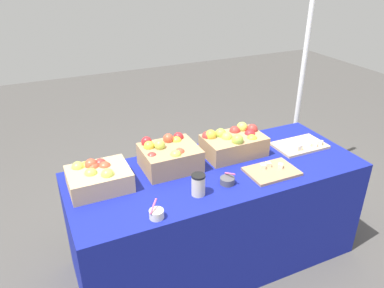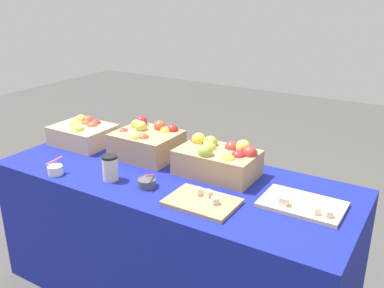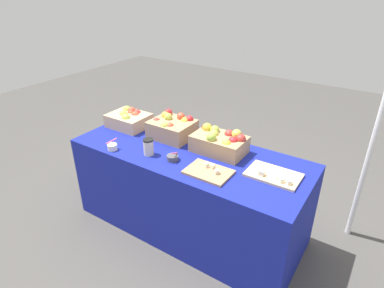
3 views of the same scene
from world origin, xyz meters
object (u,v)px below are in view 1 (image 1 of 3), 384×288
Objects in this scene: apple_crate_middle at (169,156)px; coffee_cup at (198,185)px; cutting_board_front at (272,171)px; cutting_board_back at (300,145)px; sample_bowl_near at (227,180)px; sample_bowl_mid at (156,214)px; tent_pole at (304,67)px; apple_crate_right at (234,142)px; apple_crate_left at (98,176)px.

apple_crate_middle is 2.70× the size of coffee_cup.
cutting_board_back is at bearing 27.83° from cutting_board_front.
coffee_cup reaches higher than sample_bowl_near.
coffee_cup is (0.29, 0.10, 0.04)m from sample_bowl_mid.
tent_pole is at bearing 34.90° from sample_bowl_near.
apple_crate_right reaches higher than coffee_cup.
apple_crate_middle reaches higher than cutting_board_back.
apple_crate_right is at bearing 31.57° from sample_bowl_mid.
apple_crate_middle is at bearing -160.17° from tent_pole.
apple_crate_middle is 0.97× the size of cutting_board_back.
sample_bowl_mid is at bearing -165.34° from sample_bowl_near.
cutting_board_back is 3.88× the size of sample_bowl_mid.
apple_crate_middle reaches higher than apple_crate_right.
coffee_cup reaches higher than cutting_board_back.
apple_crate_right is at bearing 1.61° from apple_crate_left.
tent_pole is (0.51, 0.65, 0.35)m from cutting_board_back.
coffee_cup is 0.06× the size of tent_pole.
apple_crate_middle reaches higher than apple_crate_left.
coffee_cup reaches higher than sample_bowl_mid.
apple_crate_left reaches higher than coffee_cup.
sample_bowl_mid is (0.21, -0.42, -0.05)m from apple_crate_left.
apple_crate_right is 0.34m from cutting_board_front.
cutting_board_back is at bearing -7.29° from apple_crate_middle.
apple_crate_middle is 0.52m from sample_bowl_mid.
apple_crate_left is 3.77× the size of sample_bowl_mid.
cutting_board_back is (1.42, -0.09, -0.06)m from apple_crate_left.
cutting_board_front is (1.02, -0.29, -0.06)m from apple_crate_left.
cutting_board_front is at bearing -74.27° from apple_crate_right.
apple_crate_middle is 0.35m from coffee_cup.
coffee_cup is (-0.43, -0.34, -0.02)m from apple_crate_right.
cutting_board_front is (0.56, -0.33, -0.07)m from apple_crate_middle.
cutting_board_back is (0.95, -0.12, -0.07)m from apple_crate_middle.
apple_crate_left is at bearing 163.90° from cutting_board_front.
sample_bowl_mid is at bearing -171.35° from cutting_board_front.
sample_bowl_mid is 0.72× the size of coffee_cup.
sample_bowl_near is 0.21m from coffee_cup.
tent_pole is (0.99, 0.54, 0.28)m from apple_crate_right.
cutting_board_front is 0.82m from sample_bowl_mid.
coffee_cup is (0.04, -0.35, -0.02)m from apple_crate_middle.
cutting_board_back is 0.16× the size of tent_pole.
tent_pole is (1.46, 0.53, 0.28)m from apple_crate_middle.
cutting_board_back is (0.39, 0.21, 0.00)m from cutting_board_front.
cutting_board_front is 2.43× the size of coffee_cup.
apple_crate_middle reaches higher than coffee_cup.
apple_crate_right is 1.16m from tent_pole.
apple_crate_middle is at bearing 178.92° from apple_crate_right.
sample_bowl_near is at bearing -22.26° from apple_crate_left.
cutting_board_front is 0.32m from sample_bowl_near.
apple_crate_right is 0.85m from sample_bowl_mid.
sample_bowl_mid is at bearing -148.43° from apple_crate_right.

